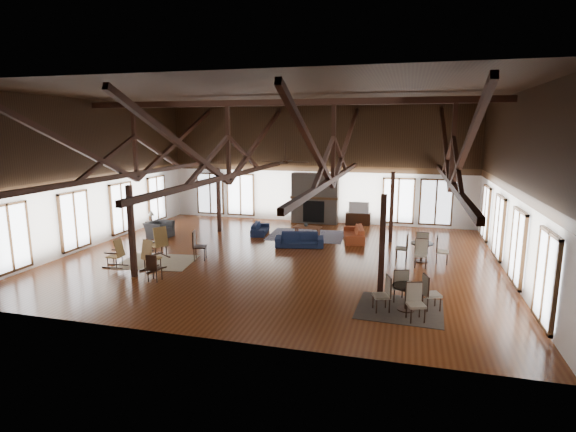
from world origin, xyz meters
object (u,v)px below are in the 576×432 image
(cafe_table_far, at_px, (422,249))
(tv_console, at_px, (358,219))
(sofa_navy_left, at_px, (260,229))
(sofa_orange, at_px, (354,234))
(armchair, at_px, (159,229))
(cafe_table_near, at_px, (407,293))
(sofa_navy_front, at_px, (299,240))
(coffee_table, at_px, (308,228))

(cafe_table_far, relative_size, tv_console, 1.55)
(sofa_navy_left, height_order, sofa_orange, sofa_orange)
(cafe_table_far, bearing_deg, armchair, 175.22)
(sofa_orange, relative_size, armchair, 1.92)
(sofa_orange, height_order, armchair, armchair)
(armchair, distance_m, cafe_table_near, 12.33)
(sofa_navy_left, xyz_separation_m, cafe_table_far, (7.19, -2.79, 0.25))
(cafe_table_near, relative_size, cafe_table_far, 0.98)
(sofa_navy_left, distance_m, sofa_orange, 4.39)
(sofa_navy_front, relative_size, sofa_navy_left, 1.19)
(sofa_navy_front, distance_m, cafe_table_near, 7.25)
(cafe_table_near, bearing_deg, tv_console, 102.91)
(coffee_table, height_order, tv_console, tv_console)
(coffee_table, distance_m, cafe_table_far, 5.68)
(tv_console, bearing_deg, sofa_navy_front, -110.42)
(sofa_navy_left, distance_m, armchair, 4.58)
(coffee_table, relative_size, tv_console, 1.03)
(sofa_orange, distance_m, cafe_table_far, 3.84)
(sofa_navy_left, xyz_separation_m, sofa_orange, (4.39, -0.17, 0.06))
(sofa_orange, relative_size, cafe_table_far, 1.09)
(sofa_orange, height_order, coffee_table, sofa_orange)
(sofa_navy_front, xyz_separation_m, armchair, (-6.53, -0.00, 0.06))
(armchair, bearing_deg, sofa_orange, -71.13)
(sofa_navy_left, xyz_separation_m, coffee_table, (2.26, 0.04, 0.16))
(tv_console, bearing_deg, cafe_table_far, -63.60)
(sofa_navy_front, height_order, cafe_table_far, cafe_table_far)
(armchair, xyz_separation_m, cafe_table_far, (11.38, -0.95, 0.14))
(sofa_navy_front, xyz_separation_m, sofa_orange, (2.05, 1.67, 0.01))
(sofa_orange, bearing_deg, armchair, -89.30)
(sofa_navy_front, height_order, sofa_orange, sofa_orange)
(sofa_navy_left, relative_size, cafe_table_near, 0.89)
(coffee_table, relative_size, cafe_table_far, 0.67)
(sofa_orange, height_order, cafe_table_near, cafe_table_near)
(sofa_navy_left, bearing_deg, sofa_navy_front, -137.01)
(sofa_navy_left, distance_m, coffee_table, 2.27)
(sofa_orange, bearing_deg, tv_console, 172.66)
(cafe_table_near, xyz_separation_m, cafe_table_far, (0.50, 4.83, 0.02))
(sofa_orange, xyz_separation_m, cafe_table_near, (2.30, -7.46, 0.17))
(armchair, height_order, tv_console, armchair)
(sofa_navy_left, height_order, armchair, armchair)
(tv_console, bearing_deg, coffee_table, -121.62)
(sofa_navy_front, xyz_separation_m, sofa_navy_left, (-2.34, 1.83, -0.05))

